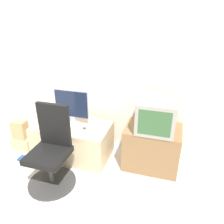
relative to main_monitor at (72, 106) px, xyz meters
The scene contains 12 objects.
ground_plane 1.22m from the main_monitor, 77.50° to the right, with size 12.00×12.00×0.00m, color beige.
wall_back 0.70m from the main_monitor, 62.65° to the left, with size 4.40×0.05×2.60m.
desk 0.52m from the main_monitor, 78.05° to the right, with size 1.09×0.62×0.50m.
side_stand 1.25m from the main_monitor, ahead, with size 0.73×0.52×0.59m.
main_monitor is the anchor object (origin of this frame).
keyboard 0.28m from the main_monitor, 86.66° to the right, with size 0.35×0.12×0.01m.
mouse 0.36m from the main_monitor, 28.26° to the right, with size 0.05×0.04×0.03m.
crt_tv 1.19m from the main_monitor, ahead, with size 0.47×0.49×0.41m.
office_chair 0.75m from the main_monitor, 88.39° to the right, with size 0.60×0.60×1.02m.
cardboard_box_lower 1.07m from the main_monitor, 168.29° to the right, with size 0.32×0.17×0.21m.
cardboard_box_upper 0.93m from the main_monitor, 168.29° to the right, with size 0.22×0.15×0.29m.
book 1.06m from the main_monitor, 147.36° to the right, with size 0.20×0.12×0.02m.
Camera 1 is at (1.15, -1.62, 1.99)m, focal length 35.00 mm.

